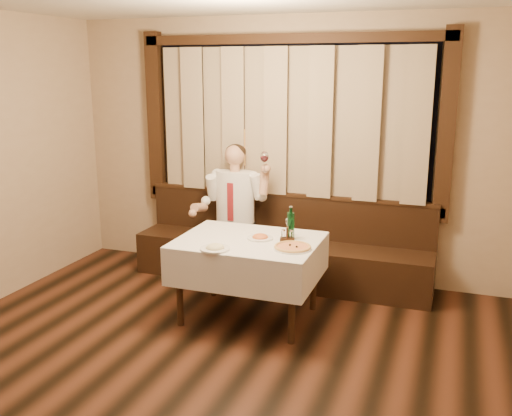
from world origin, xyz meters
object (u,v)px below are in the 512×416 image
(green_bottle, at_px, (291,225))
(banquette, at_px, (282,252))
(cruet_caddy, at_px, (287,237))
(pasta_red, at_px, (260,235))
(seated_man, at_px, (233,203))
(dining_table, at_px, (249,250))
(pizza, at_px, (293,247))
(pasta_cream, at_px, (215,246))

(green_bottle, bearing_deg, banquette, 111.75)
(green_bottle, distance_m, cruet_caddy, 0.13)
(pasta_red, height_order, seated_man, seated_man)
(dining_table, xyz_separation_m, green_bottle, (0.36, 0.13, 0.24))
(banquette, xyz_separation_m, pizza, (0.45, -1.16, 0.46))
(dining_table, relative_size, green_bottle, 4.15)
(banquette, relative_size, pasta_cream, 12.34)
(dining_table, bearing_deg, banquette, 90.00)
(cruet_caddy, bearing_deg, dining_table, 173.54)
(pasta_cream, distance_m, seated_man, 1.36)
(banquette, bearing_deg, pasta_red, -84.43)
(dining_table, xyz_separation_m, pizza, (0.45, -0.13, 0.12))
(green_bottle, height_order, seated_man, seated_man)
(dining_table, bearing_deg, pizza, -16.57)
(pasta_cream, xyz_separation_m, cruet_caddy, (0.52, 0.41, 0.01))
(banquette, xyz_separation_m, green_bottle, (0.36, -0.89, 0.58))
(dining_table, bearing_deg, green_bottle, 20.05)
(seated_man, bearing_deg, pasta_red, -54.98)
(pizza, distance_m, seated_man, 1.45)
(banquette, xyz_separation_m, pasta_red, (0.10, -0.98, 0.48))
(banquette, height_order, pizza, banquette)
(pasta_cream, relative_size, seated_man, 0.18)
(seated_man, bearing_deg, pasta_cream, -74.52)
(banquette, distance_m, cruet_caddy, 1.16)
(pasta_red, xyz_separation_m, pasta_cream, (-0.26, -0.43, 0.00))
(green_bottle, bearing_deg, dining_table, -159.95)
(pasta_red, distance_m, green_bottle, 0.29)
(pasta_red, bearing_deg, pasta_cream, -121.04)
(pizza, xyz_separation_m, pasta_cream, (-0.61, -0.25, 0.02))
(banquette, height_order, pasta_red, banquette)
(banquette, relative_size, pasta_red, 13.56)
(green_bottle, relative_size, cruet_caddy, 2.24)
(seated_man, bearing_deg, green_bottle, -42.32)
(banquette, xyz_separation_m, seated_man, (-0.53, -0.09, 0.53))
(green_bottle, bearing_deg, seated_man, 137.68)
(pasta_cream, height_order, cruet_caddy, cruet_caddy)
(banquette, bearing_deg, seated_man, -170.22)
(banquette, height_order, seated_man, seated_man)
(pasta_red, height_order, cruet_caddy, cruet_caddy)
(pizza, relative_size, pasta_red, 1.41)
(pizza, bearing_deg, cruet_caddy, 120.32)
(dining_table, height_order, green_bottle, green_bottle)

